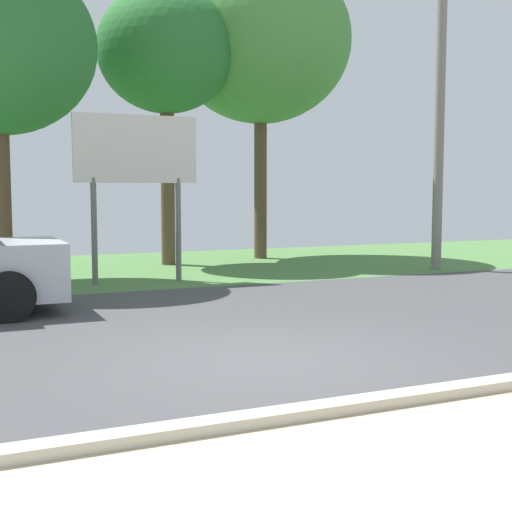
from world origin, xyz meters
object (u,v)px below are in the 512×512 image
object	(u,v)px
roadside_billboard	(136,161)
tree_right_far	(261,41)
tree_left_far	(166,52)
utility_pole	(440,98)

from	to	relation	value
roadside_billboard	tree_right_far	bearing A→B (deg)	39.75
tree_left_far	tree_right_far	distance (m)	3.03
tree_left_far	tree_right_far	xyz separation A→B (m)	(2.91, 0.57, 0.63)
tree_right_far	roadside_billboard	bearing A→B (deg)	-140.25
utility_pole	tree_right_far	distance (m)	5.52
tree_left_far	tree_right_far	bearing A→B (deg)	11.04
roadside_billboard	tree_right_far	xyz separation A→B (m)	(4.56, 3.79, 3.56)
utility_pole	roadside_billboard	distance (m)	7.55
utility_pole	roadside_billboard	world-z (taller)	utility_pole
tree_left_far	roadside_billboard	bearing A→B (deg)	-117.08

